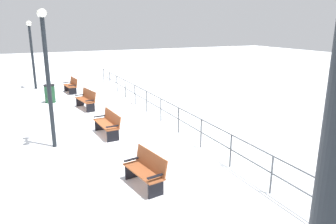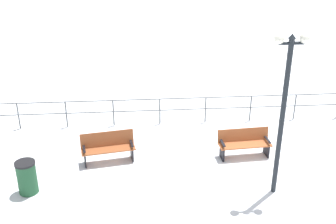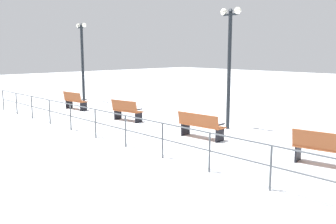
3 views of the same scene
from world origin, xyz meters
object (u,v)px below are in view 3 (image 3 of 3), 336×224
at_px(bench_second, 326,148).
at_px(bench_fifth, 75,101).
at_px(lamppost_far, 82,54).
at_px(bench_third, 201,125).
at_px(bench_fourth, 127,110).
at_px(lamppost_middle, 230,52).

distance_m(bench_second, bench_fifth, 13.05).
xyz_separation_m(bench_second, lamppost_far, (2.03, 15.30, 2.32)).
distance_m(bench_third, lamppost_far, 11.37).
bearing_deg(bench_fourth, bench_fifth, 80.52).
relative_size(bench_third, lamppost_middle, 0.38).
height_order(bench_fifth, lamppost_middle, lamppost_middle).
bearing_deg(bench_fourth, bench_second, -100.60).
distance_m(bench_third, bench_fourth, 4.34).
xyz_separation_m(bench_third, bench_fourth, (0.13, 4.34, -0.01)).
relative_size(bench_fourth, bench_fifth, 0.99).
relative_size(bench_fifth, lamppost_far, 0.33).
xyz_separation_m(bench_fourth, bench_fifth, (-0.01, 4.35, 0.01)).
height_order(bench_third, lamppost_far, lamppost_far).
height_order(bench_second, bench_fifth, bench_second).
bearing_deg(lamppost_middle, bench_second, -113.26).
bearing_deg(bench_fifth, lamppost_far, 45.47).
bearing_deg(bench_second, bench_third, 80.40).
height_order(bench_fourth, lamppost_middle, lamppost_middle).
relative_size(bench_second, bench_fourth, 1.17).
bearing_deg(lamppost_far, lamppost_middle, -90.00).
distance_m(bench_second, bench_fourth, 8.69).
xyz_separation_m(bench_second, bench_fifth, (0.16, 13.04, -0.02)).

